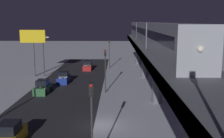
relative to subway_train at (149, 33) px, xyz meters
name	(u,v)px	position (x,y,z in m)	size (l,w,h in m)	color
ground_plane	(101,125)	(6.93, 18.62, -8.67)	(240.00, 240.00, 0.00)	silver
avenue_asphalt	(41,125)	(13.10, 18.62, -8.67)	(11.00, 97.62, 0.01)	#28282D
elevated_railway	(170,68)	(0.09, 18.62, -2.69)	(5.00, 97.62, 6.89)	slate
subway_train	(149,33)	(0.00, 0.00, 0.00)	(2.94, 55.47, 3.40)	#999EA8
sedan_green	(43,88)	(16.30, 6.10, -7.89)	(1.91, 4.18, 1.97)	#2D6038
sedan_yellow	(9,136)	(14.50, 23.15, -7.88)	(1.80, 4.16, 1.97)	gold
sedan_blue	(64,78)	(14.50, -0.72, -7.88)	(1.80, 4.12, 1.97)	navy
sedan_red_2	(88,66)	(11.70, -13.35, -7.88)	(1.80, 4.11, 1.97)	#A51E1E
traffic_light_near	(92,114)	(7.00, 27.14, -4.48)	(0.32, 0.44, 6.40)	#2D2D2D
traffic_light_mid	(105,65)	(7.00, 5.83, -4.48)	(0.32, 0.44, 6.40)	#2D2D2D
traffic_light_far	(109,50)	(7.00, -15.47, -4.48)	(0.32, 0.44, 6.40)	#2D2D2D
commercial_billboard	(33,41)	(21.25, -6.15, -1.85)	(4.80, 0.36, 8.90)	#4C4C51
street_lamp_far	(45,51)	(19.17, -6.38, -3.86)	(1.35, 0.44, 7.65)	#38383D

